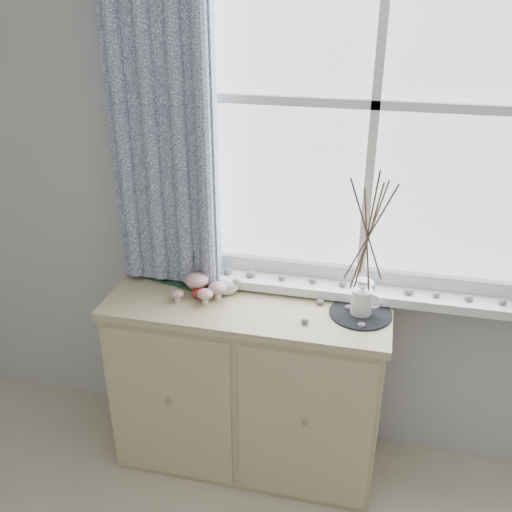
% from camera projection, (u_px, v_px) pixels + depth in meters
% --- Properties ---
extents(room_shell, '(4.04, 4.04, 2.62)m').
position_uv_depth(room_shell, '(10.00, 432.00, 0.59)').
color(room_shell, beige).
rests_on(room_shell, ground).
extents(sideboard, '(1.20, 0.45, 0.85)m').
position_uv_depth(sideboard, '(248.00, 384.00, 2.58)').
color(sideboard, '#C0B287').
rests_on(sideboard, ground).
extents(botanical_book, '(0.35, 0.21, 0.23)m').
position_uv_depth(botanical_book, '(168.00, 260.00, 2.50)').
color(botanical_book, '#1D3D28').
rests_on(botanical_book, sideboard).
extents(toadstool_cluster, '(0.23, 0.16, 0.10)m').
position_uv_depth(toadstool_cluster, '(202.00, 286.00, 2.41)').
color(toadstool_cluster, white).
rests_on(toadstool_cluster, sideboard).
extents(wooden_eggs, '(0.14, 0.17, 0.07)m').
position_uv_depth(wooden_eggs, '(195.00, 284.00, 2.48)').
color(wooden_eggs, tan).
rests_on(wooden_eggs, sideboard).
extents(songbird_figurine, '(0.16, 0.12, 0.08)m').
position_uv_depth(songbird_figurine, '(226.00, 286.00, 2.44)').
color(songbird_figurine, silver).
rests_on(songbird_figurine, sideboard).
extents(crocheted_doily, '(0.25, 0.25, 0.01)m').
position_uv_depth(crocheted_doily, '(360.00, 313.00, 2.31)').
color(crocheted_doily, black).
rests_on(crocheted_doily, sideboard).
extents(twig_pitcher, '(0.29, 0.29, 0.65)m').
position_uv_depth(twig_pitcher, '(368.00, 230.00, 2.15)').
color(twig_pitcher, white).
rests_on(twig_pitcher, crocheted_doily).
extents(sideboard_pebbles, '(0.33, 0.23, 0.02)m').
position_uv_depth(sideboard_pebbles, '(325.00, 310.00, 2.33)').
color(sideboard_pebbles, gray).
rests_on(sideboard_pebbles, sideboard).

